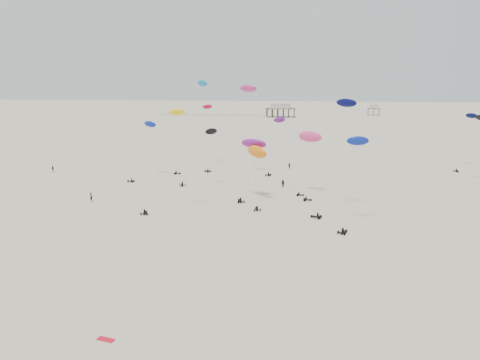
% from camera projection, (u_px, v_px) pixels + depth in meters
% --- Properties ---
extents(ground_plane, '(900.00, 900.00, 0.00)m').
position_uv_depth(ground_plane, '(280.00, 143.00, 196.84)').
color(ground_plane, beige).
extents(pavilion_main, '(21.00, 13.00, 9.80)m').
position_uv_depth(pavilion_main, '(281.00, 111.00, 342.61)').
color(pavilion_main, brown).
rests_on(pavilion_main, ground).
extents(pavilion_small, '(9.00, 7.00, 8.00)m').
position_uv_depth(pavilion_small, '(374.00, 111.00, 361.42)').
color(pavilion_small, brown).
rests_on(pavilion_small, ground).
extents(pier_fence, '(80.20, 0.20, 1.50)m').
position_uv_depth(pier_fence, '(211.00, 115.00, 351.01)').
color(pier_fence, black).
rests_on(pier_fence, ground).
extents(rig_0, '(9.04, 15.04, 19.36)m').
position_uv_depth(rig_0, '(467.00, 131.00, 137.39)').
color(rig_0, black).
rests_on(rig_0, ground).
extents(rig_1, '(7.71, 7.70, 20.01)m').
position_uv_depth(rig_1, '(161.00, 161.00, 89.95)').
color(rig_1, black).
rests_on(rig_1, ground).
extents(rig_2, '(8.55, 11.21, 22.42)m').
position_uv_depth(rig_2, '(338.00, 136.00, 89.30)').
color(rig_2, black).
rests_on(rig_2, ground).
extents(rig_3, '(9.32, 5.34, 14.36)m').
position_uv_depth(rig_3, '(199.00, 153.00, 113.33)').
color(rig_3, black).
rests_on(rig_3, ground).
extents(rig_4, '(5.56, 10.18, 16.13)m').
position_uv_depth(rig_4, '(353.00, 171.00, 81.01)').
color(rig_4, black).
rests_on(rig_4, ground).
extents(rig_5, '(9.46, 13.67, 20.36)m').
position_uv_depth(rig_5, '(292.00, 154.00, 104.75)').
color(rig_5, black).
rests_on(rig_5, ground).
extents(rig_6, '(6.48, 14.98, 15.51)m').
position_uv_depth(rig_6, '(254.00, 150.00, 100.53)').
color(rig_6, black).
rests_on(rig_6, ground).
extents(rig_7, '(7.94, 17.32, 27.17)m').
position_uv_depth(rig_7, '(203.00, 99.00, 139.22)').
color(rig_7, black).
rests_on(rig_7, ground).
extents(rig_8, '(8.74, 14.20, 21.46)m').
position_uv_depth(rig_8, '(194.00, 135.00, 132.78)').
color(rig_8, black).
rests_on(rig_8, ground).
extents(rig_11, '(5.96, 6.86, 14.22)m').
position_uv_depth(rig_11, '(309.00, 141.00, 105.28)').
color(rig_11, black).
rests_on(rig_11, ground).
extents(rig_12, '(7.23, 8.60, 11.91)m').
position_uv_depth(rig_12, '(255.00, 157.00, 99.76)').
color(rig_12, black).
rests_on(rig_12, ground).
extents(rig_13, '(10.13, 6.59, 24.54)m').
position_uv_depth(rig_13, '(251.00, 102.00, 125.94)').
color(rig_13, black).
rests_on(rig_13, ground).
extents(rig_14, '(5.46, 12.67, 16.13)m').
position_uv_depth(rig_14, '(146.00, 135.00, 123.83)').
color(rig_14, black).
rests_on(rig_14, ground).
extents(spectator_0, '(0.98, 0.93, 2.23)m').
position_uv_depth(spectator_0, '(91.00, 201.00, 99.54)').
color(spectator_0, black).
rests_on(spectator_0, ground).
extents(spectator_1, '(1.26, 1.12, 2.23)m').
position_uv_depth(spectator_1, '(283.00, 187.00, 112.78)').
color(spectator_1, black).
rests_on(spectator_1, ground).
extents(spectator_2, '(1.41, 1.18, 2.11)m').
position_uv_depth(spectator_2, '(53.00, 172.00, 132.31)').
color(spectator_2, black).
rests_on(spectator_2, ground).
extents(spectator_3, '(0.82, 0.59, 2.17)m').
position_uv_depth(spectator_3, '(289.00, 169.00, 137.11)').
color(spectator_3, black).
rests_on(spectator_3, ground).
extents(grounded_kite_b, '(1.91, 1.07, 0.07)m').
position_uv_depth(grounded_kite_b, '(106.00, 340.00, 45.94)').
color(grounded_kite_b, red).
rests_on(grounded_kite_b, ground).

